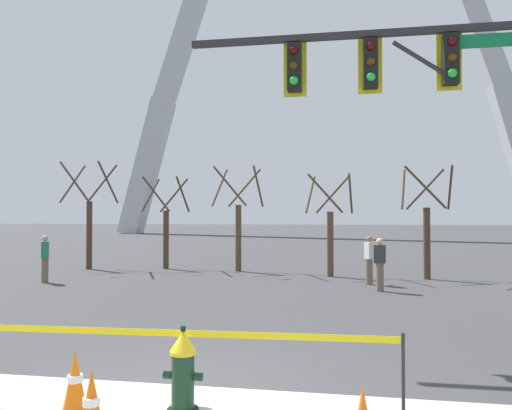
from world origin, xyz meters
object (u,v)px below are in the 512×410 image
traffic_signal_gantry (431,104)px  pedestrian_walking_left (369,260)px  pedestrian_standing_center (45,258)px  traffic_cone_curb_edge (75,383)px  monument_arch (323,47)px  pedestrian_walking_right (380,264)px  fire_hydrant (183,372)px  traffic_cone_by_hydrant (91,407)px

traffic_signal_gantry → pedestrian_walking_left: size_ratio=4.04×
traffic_signal_gantry → pedestrian_standing_center: size_ratio=4.04×
traffic_cone_curb_edge → monument_arch: size_ratio=0.01×
monument_arch → pedestrian_walking_left: 47.89m
pedestrian_walking_right → fire_hydrant: bearing=-107.1°
traffic_cone_by_hydrant → pedestrian_walking_right: bearing=71.0°
pedestrian_walking_left → traffic_cone_curb_edge: bearing=-109.1°
fire_hydrant → pedestrian_walking_left: pedestrian_walking_left is taller
traffic_cone_by_hydrant → pedestrian_walking_right: size_ratio=0.46×
monument_arch → pedestrian_walking_right: monument_arch is taller
fire_hydrant → monument_arch: (-0.16, 53.59, 22.12)m
monument_arch → pedestrian_walking_left: (2.89, -42.56, -21.77)m
traffic_signal_gantry → monument_arch: bearing=94.1°
monument_arch → pedestrian_standing_center: (-7.87, -43.93, -21.77)m
pedestrian_walking_left → pedestrian_standing_center: 10.85m
traffic_cone_curb_edge → pedestrian_standing_center: size_ratio=0.46×
pedestrian_standing_center → pedestrian_walking_right: bearing=-0.2°
monument_arch → pedestrian_walking_left: bearing=-86.1°
fire_hydrant → traffic_signal_gantry: size_ratio=0.15×
pedestrian_standing_center → traffic_signal_gantry: bearing=-27.4°
traffic_cone_by_hydrant → monument_arch: 58.82m
traffic_cone_curb_edge → pedestrian_walking_left: (3.91, 11.31, 0.46)m
pedestrian_standing_center → monument_arch: bearing=79.8°
traffic_signal_gantry → monument_arch: monument_arch is taller
traffic_cone_by_hydrant → traffic_signal_gantry: 7.28m
fire_hydrant → pedestrian_standing_center: bearing=129.7°
pedestrian_walking_left → pedestrian_standing_center: bearing=-172.7°
traffic_cone_curb_edge → pedestrian_standing_center: (-6.85, 9.93, 0.46)m
pedestrian_standing_center → traffic_cone_curb_edge: bearing=-55.4°
pedestrian_walking_left → pedestrian_walking_right: (0.23, -1.41, 0.00)m
fire_hydrant → traffic_cone_by_hydrant: 1.10m
fire_hydrant → traffic_cone_by_hydrant: bearing=-127.1°
monument_arch → pedestrian_walking_left: monument_arch is taller
fire_hydrant → traffic_cone_by_hydrant: (-0.66, -0.87, -0.11)m
fire_hydrant → traffic_cone_curb_edge: bearing=-166.9°
traffic_cone_by_hydrant → fire_hydrant: bearing=52.9°
fire_hydrant → traffic_signal_gantry: 6.32m
pedestrian_walking_right → pedestrian_standing_center: bearing=179.8°
traffic_cone_by_hydrant → pedestrian_standing_center: size_ratio=0.46×
traffic_cone_by_hydrant → pedestrian_standing_center: bearing=125.0°
pedestrian_walking_right → monument_arch: bearing=94.1°
traffic_signal_gantry → pedestrian_standing_center: 13.33m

